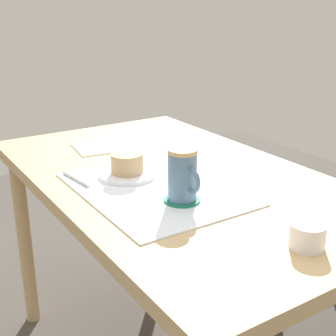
{
  "coord_description": "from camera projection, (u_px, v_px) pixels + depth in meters",
  "views": [
    {
      "loc": [
        1.0,
        -0.67,
        1.16
      ],
      "look_at": [
        0.06,
        -0.06,
        0.75
      ],
      "focal_mm": 50.0,
      "sensor_mm": 36.0,
      "label": 1
    }
  ],
  "objects": [
    {
      "name": "dining_table",
      "position": [
        175.0,
        202.0,
        1.32
      ],
      "size": [
        1.19,
        0.7,
        0.7
      ],
      "color": "tan",
      "rests_on": "ground_plane"
    },
    {
      "name": "pastry",
      "position": [
        127.0,
        163.0,
        1.25
      ],
      "size": [
        0.09,
        0.09,
        0.05
      ],
      "primitive_type": "cylinder",
      "color": "tan",
      "rests_on": "pastry_plate"
    },
    {
      "name": "placemat",
      "position": [
        155.0,
        189.0,
        1.19
      ],
      "size": [
        0.47,
        0.35,
        0.0
      ],
      "primitive_type": "cube",
      "color": "white",
      "rests_on": "dining_table"
    },
    {
      "name": "paper_napkin",
      "position": [
        99.0,
        147.0,
        1.52
      ],
      "size": [
        0.17,
        0.17,
        0.0
      ],
      "primitive_type": "cube",
      "rotation": [
        0.0,
        0.0,
        -0.13
      ],
      "color": "silver",
      "rests_on": "dining_table"
    },
    {
      "name": "coffee_mug",
      "position": [
        183.0,
        175.0,
        1.09
      ],
      "size": [
        0.1,
        0.07,
        0.12
      ],
      "color": "slate",
      "rests_on": "coffee_coaster"
    },
    {
      "name": "teaspoon",
      "position": [
        76.0,
        179.0,
        1.23
      ],
      "size": [
        0.13,
        0.03,
        0.01
      ],
      "primitive_type": "cylinder",
      "rotation": [
        0.0,
        1.57,
        0.13
      ],
      "color": "silver",
      "rests_on": "placemat"
    },
    {
      "name": "sugar_bowl",
      "position": [
        307.0,
        236.0,
        0.9
      ],
      "size": [
        0.07,
        0.07,
        0.05
      ],
      "primitive_type": "cylinder",
      "color": "white",
      "rests_on": "dining_table"
    },
    {
      "name": "coffee_coaster",
      "position": [
        182.0,
        200.0,
        1.11
      ],
      "size": [
        0.09,
        0.09,
        0.0
      ],
      "primitive_type": "cylinder",
      "color": "#196B4C",
      "rests_on": "placemat"
    },
    {
      "name": "pastry_plate",
      "position": [
        127.0,
        174.0,
        1.26
      ],
      "size": [
        0.15,
        0.15,
        0.01
      ],
      "primitive_type": "cylinder",
      "color": "white",
      "rests_on": "placemat"
    }
  ]
}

